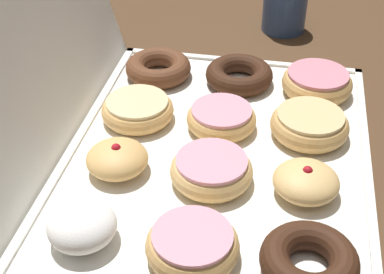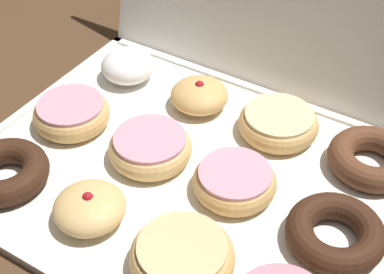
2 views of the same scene
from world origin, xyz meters
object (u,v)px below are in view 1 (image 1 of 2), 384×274
object	(u,v)px
chocolate_cake_ring_donut_0	(309,261)
powdered_filled_donut_8	(82,226)
glazed_ring_donut_10	(138,109)
coffee_mug	(285,7)
pink_frosted_donut_5	(210,170)
jelly_filled_donut_9	(117,159)
pink_frosted_donut_4	(195,245)
chocolate_cake_ring_donut_7	(239,75)
donut_box	(218,156)
jelly_filled_donut_1	(306,181)
pink_frosted_donut_6	(221,118)
chocolate_cake_ring_donut_11	(158,68)
pink_frosted_donut_3	(317,82)
glazed_ring_donut_2	(310,124)

from	to	relation	value
chocolate_cake_ring_donut_0	powdered_filled_donut_8	xyz separation A→B (m)	(-0.00, 0.27, 0.01)
glazed_ring_donut_10	coffee_mug	distance (m)	0.45
pink_frosted_donut_5	jelly_filled_donut_9	distance (m)	0.13
pink_frosted_donut_4	pink_frosted_donut_5	world-z (taller)	same
glazed_ring_donut_10	chocolate_cake_ring_donut_7	bearing A→B (deg)	-45.80
chocolate_cake_ring_donut_7	jelly_filled_donut_9	bearing A→B (deg)	152.64
donut_box	powdered_filled_donut_8	size ratio (longest dim) A/B	6.72
jelly_filled_donut_1	pink_frosted_donut_6	distance (m)	0.18
pink_frosted_donut_6	chocolate_cake_ring_donut_11	world-z (taller)	same
jelly_filled_donut_9	jelly_filled_donut_1	bearing A→B (deg)	-89.62
pink_frosted_donut_3	pink_frosted_donut_6	xyz separation A→B (m)	(-0.13, 0.14, -0.00)
jelly_filled_donut_1	pink_frosted_donut_5	size ratio (longest dim) A/B	0.78
chocolate_cake_ring_donut_11	pink_frosted_donut_6	bearing A→B (deg)	-135.37
jelly_filled_donut_1	pink_frosted_donut_6	size ratio (longest dim) A/B	0.82
glazed_ring_donut_2	chocolate_cake_ring_donut_7	distance (m)	0.18
jelly_filled_donut_9	powdered_filled_donut_8	bearing A→B (deg)	178.86
chocolate_cake_ring_donut_11	jelly_filled_donut_1	bearing A→B (deg)	-134.63
pink_frosted_donut_4	chocolate_cake_ring_donut_11	distance (m)	0.43
donut_box	chocolate_cake_ring_donut_0	size ratio (longest dim) A/B	5.00
powdered_filled_donut_8	chocolate_cake_ring_donut_11	bearing A→B (deg)	0.33
pink_frosted_donut_5	chocolate_cake_ring_donut_7	size ratio (longest dim) A/B	0.97
donut_box	chocolate_cake_ring_donut_11	world-z (taller)	chocolate_cake_ring_donut_11
glazed_ring_donut_2	jelly_filled_donut_9	bearing A→B (deg)	117.26
glazed_ring_donut_2	pink_frosted_donut_6	world-z (taller)	glazed_ring_donut_2
powdered_filled_donut_8	coffee_mug	size ratio (longest dim) A/B	0.78
chocolate_cake_ring_donut_7	glazed_ring_donut_10	bearing A→B (deg)	134.20
pink_frosted_donut_3	pink_frosted_donut_5	bearing A→B (deg)	151.48
jelly_filled_donut_1	chocolate_cake_ring_donut_0	bearing A→B (deg)	-176.78
pink_frosted_donut_3	chocolate_cake_ring_donut_11	xyz separation A→B (m)	(0.00, 0.28, -0.00)
glazed_ring_donut_2	chocolate_cake_ring_donut_7	world-z (taller)	glazed_ring_donut_2
pink_frosted_donut_3	glazed_ring_donut_10	distance (m)	0.31
powdered_filled_donut_8	glazed_ring_donut_10	xyz separation A→B (m)	(0.26, 0.00, -0.01)
chocolate_cake_ring_donut_11	chocolate_cake_ring_donut_7	bearing A→B (deg)	-88.24
pink_frosted_donut_3	chocolate_cake_ring_donut_7	size ratio (longest dim) A/B	1.01
jelly_filled_donut_9	coffee_mug	distance (m)	0.56
chocolate_cake_ring_donut_7	glazed_ring_donut_10	world-z (taller)	glazed_ring_donut_10
chocolate_cake_ring_donut_0	pink_frosted_donut_6	size ratio (longest dim) A/B	1.06
pink_frosted_donut_5	coffee_mug	bearing A→B (deg)	-7.64
chocolate_cake_ring_donut_7	chocolate_cake_ring_donut_11	xyz separation A→B (m)	(-0.00, 0.14, 0.00)
chocolate_cake_ring_donut_7	chocolate_cake_ring_donut_11	distance (m)	0.14
jelly_filled_donut_1	chocolate_cake_ring_donut_11	size ratio (longest dim) A/B	0.77
donut_box	chocolate_cake_ring_donut_7	bearing A→B (deg)	-1.61
chocolate_cake_ring_donut_7	coffee_mug	xyz separation A→B (m)	(0.25, -0.06, 0.02)
donut_box	pink_frosted_donut_3	bearing A→B (deg)	-35.18
jelly_filled_donut_1	chocolate_cake_ring_donut_7	world-z (taller)	jelly_filled_donut_1
chocolate_cake_ring_donut_0	coffee_mug	size ratio (longest dim) A/B	1.04
chocolate_cake_ring_donut_11	coffee_mug	size ratio (longest dim) A/B	1.06
donut_box	pink_frosted_donut_5	distance (m)	0.07
pink_frosted_donut_4	coffee_mug	bearing A→B (deg)	-5.62
pink_frosted_donut_5	pink_frosted_donut_6	distance (m)	0.13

